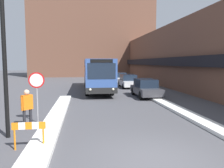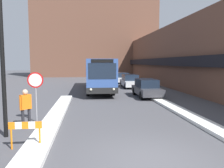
{
  "view_description": "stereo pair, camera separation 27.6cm",
  "coord_description": "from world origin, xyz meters",
  "px_view_note": "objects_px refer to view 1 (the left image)",
  "views": [
    {
      "loc": [
        -2.15,
        -6.13,
        2.94
      ],
      "look_at": [
        -0.23,
        8.26,
        1.51
      ],
      "focal_mm": 35.0,
      "sensor_mm": 36.0,
      "label": 1
    },
    {
      "loc": [
        -1.87,
        -6.16,
        2.94
      ],
      "look_at": [
        -0.23,
        8.26,
        1.51
      ],
      "focal_mm": 35.0,
      "sensor_mm": 36.0,
      "label": 2
    }
  ],
  "objects_px": {
    "parked_car_middle": "(128,81)",
    "pedestrian": "(27,105)",
    "stop_sign": "(37,86)",
    "parked_car_front": "(146,88)",
    "street_lamp": "(10,23)",
    "parked_car_back": "(120,78)",
    "construction_barricade": "(29,130)",
    "city_bus": "(97,74)"
  },
  "relations": [
    {
      "from": "parked_car_middle",
      "to": "parked_car_back",
      "type": "relative_size",
      "value": 0.96
    },
    {
      "from": "parked_car_middle",
      "to": "stop_sign",
      "type": "bearing_deg",
      "value": -117.36
    },
    {
      "from": "city_bus",
      "to": "parked_car_front",
      "type": "xyz_separation_m",
      "value": [
        3.9,
        -4.96,
        -1.02
      ]
    },
    {
      "from": "city_bus",
      "to": "street_lamp",
      "type": "bearing_deg",
      "value": -106.22
    },
    {
      "from": "parked_car_front",
      "to": "stop_sign",
      "type": "bearing_deg",
      "value": -135.97
    },
    {
      "from": "parked_car_back",
      "to": "construction_barricade",
      "type": "distance_m",
      "value": 25.04
    },
    {
      "from": "parked_car_middle",
      "to": "street_lamp",
      "type": "xyz_separation_m",
      "value": [
        -8.05,
        -16.62,
        3.68
      ]
    },
    {
      "from": "parked_car_back",
      "to": "parked_car_front",
      "type": "bearing_deg",
      "value": -90.0
    },
    {
      "from": "city_bus",
      "to": "parked_car_middle",
      "type": "bearing_deg",
      "value": 31.05
    },
    {
      "from": "parked_car_front",
      "to": "parked_car_back",
      "type": "xyz_separation_m",
      "value": [
        0.0,
        13.33,
        -0.02
      ]
    },
    {
      "from": "parked_car_front",
      "to": "parked_car_back",
      "type": "bearing_deg",
      "value": 90.0
    },
    {
      "from": "parked_car_middle",
      "to": "stop_sign",
      "type": "relative_size",
      "value": 1.84
    },
    {
      "from": "pedestrian",
      "to": "construction_barricade",
      "type": "height_order",
      "value": "pedestrian"
    },
    {
      "from": "parked_car_front",
      "to": "pedestrian",
      "type": "xyz_separation_m",
      "value": [
        -7.83,
        -8.18,
        0.29
      ]
    },
    {
      "from": "parked_car_back",
      "to": "pedestrian",
      "type": "height_order",
      "value": "pedestrian"
    },
    {
      "from": "street_lamp",
      "to": "stop_sign",
      "type": "bearing_deg",
      "value": 76.38
    },
    {
      "from": "parked_car_back",
      "to": "pedestrian",
      "type": "xyz_separation_m",
      "value": [
        -7.83,
        -21.51,
        0.31
      ]
    },
    {
      "from": "parked_car_middle",
      "to": "street_lamp",
      "type": "height_order",
      "value": "street_lamp"
    },
    {
      "from": "parked_car_middle",
      "to": "pedestrian",
      "type": "relative_size",
      "value": 2.6
    },
    {
      "from": "city_bus",
      "to": "stop_sign",
      "type": "xyz_separation_m",
      "value": [
        -3.67,
        -12.28,
        0.02
      ]
    },
    {
      "from": "city_bus",
      "to": "street_lamp",
      "type": "height_order",
      "value": "street_lamp"
    },
    {
      "from": "city_bus",
      "to": "street_lamp",
      "type": "relative_size",
      "value": 1.71
    },
    {
      "from": "construction_barricade",
      "to": "pedestrian",
      "type": "bearing_deg",
      "value": 104.53
    },
    {
      "from": "stop_sign",
      "to": "construction_barricade",
      "type": "relative_size",
      "value": 2.26
    },
    {
      "from": "parked_car_back",
      "to": "construction_barricade",
      "type": "bearing_deg",
      "value": -106.68
    },
    {
      "from": "street_lamp",
      "to": "construction_barricade",
      "type": "bearing_deg",
      "value": -57.3
    },
    {
      "from": "city_bus",
      "to": "construction_barricade",
      "type": "xyz_separation_m",
      "value": [
        -3.29,
        -15.62,
        -1.12
      ]
    },
    {
      "from": "parked_car_middle",
      "to": "stop_sign",
      "type": "xyz_separation_m",
      "value": [
        -7.57,
        -14.63,
        1.05
      ]
    },
    {
      "from": "street_lamp",
      "to": "parked_car_front",
      "type": "bearing_deg",
      "value": 49.14
    },
    {
      "from": "pedestrian",
      "to": "construction_barricade",
      "type": "relative_size",
      "value": 1.6
    },
    {
      "from": "pedestrian",
      "to": "city_bus",
      "type": "bearing_deg",
      "value": 29.27
    },
    {
      "from": "city_bus",
      "to": "parked_car_back",
      "type": "bearing_deg",
      "value": 65.01
    },
    {
      "from": "parked_car_middle",
      "to": "pedestrian",
      "type": "distance_m",
      "value": 17.36
    },
    {
      "from": "construction_barricade",
      "to": "parked_car_back",
      "type": "bearing_deg",
      "value": 73.32
    },
    {
      "from": "parked_car_back",
      "to": "street_lamp",
      "type": "relative_size",
      "value": 0.65
    },
    {
      "from": "stop_sign",
      "to": "pedestrian",
      "type": "bearing_deg",
      "value": -106.82
    },
    {
      "from": "city_bus",
      "to": "stop_sign",
      "type": "bearing_deg",
      "value": -106.63
    },
    {
      "from": "parked_car_middle",
      "to": "street_lamp",
      "type": "bearing_deg",
      "value": -115.85
    },
    {
      "from": "stop_sign",
      "to": "parked_car_middle",
      "type": "bearing_deg",
      "value": 62.64
    },
    {
      "from": "pedestrian",
      "to": "parked_car_middle",
      "type": "bearing_deg",
      "value": 19.1
    },
    {
      "from": "parked_car_back",
      "to": "stop_sign",
      "type": "distance_m",
      "value": 22.02
    },
    {
      "from": "parked_car_front",
      "to": "pedestrian",
      "type": "bearing_deg",
      "value": -133.75
    }
  ]
}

